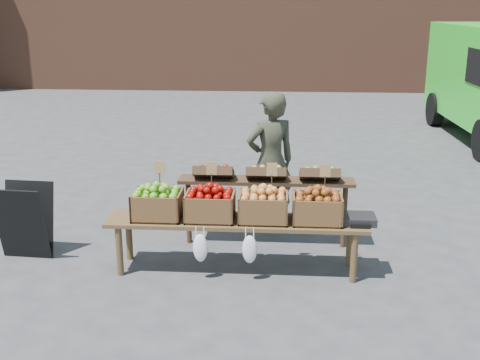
# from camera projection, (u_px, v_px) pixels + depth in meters

# --- Properties ---
(ground) EXTENTS (80.00, 80.00, 0.00)m
(ground) POSITION_uv_depth(u_px,v_px,m) (290.00, 268.00, 6.45)
(ground) COLOR #3F4042
(vendor) EXTENTS (0.74, 0.64, 1.72)m
(vendor) POSITION_uv_depth(u_px,v_px,m) (270.00, 162.00, 7.33)
(vendor) COLOR #343627
(vendor) RESTS_ON ground
(chalkboard_sign) EXTENTS (0.58, 0.35, 0.85)m
(chalkboard_sign) POSITION_uv_depth(u_px,v_px,m) (25.00, 221.00, 6.60)
(chalkboard_sign) COLOR black
(chalkboard_sign) RESTS_ON ground
(back_table) EXTENTS (2.10, 0.44, 1.04)m
(back_table) POSITION_uv_depth(u_px,v_px,m) (266.00, 202.00, 6.91)
(back_table) COLOR #3B2818
(back_table) RESTS_ON ground
(display_bench) EXTENTS (2.70, 0.56, 0.57)m
(display_bench) POSITION_uv_depth(u_px,v_px,m) (237.00, 245.00, 6.31)
(display_bench) COLOR #523C22
(display_bench) RESTS_ON ground
(crate_golden_apples) EXTENTS (0.50, 0.40, 0.28)m
(crate_golden_apples) POSITION_uv_depth(u_px,v_px,m) (158.00, 205.00, 6.24)
(crate_golden_apples) COLOR #578E20
(crate_golden_apples) RESTS_ON display_bench
(crate_russet_pears) EXTENTS (0.50, 0.40, 0.28)m
(crate_russet_pears) POSITION_uv_depth(u_px,v_px,m) (210.00, 206.00, 6.21)
(crate_russet_pears) COLOR #710400
(crate_russet_pears) RESTS_ON display_bench
(crate_red_apples) EXTENTS (0.50, 0.40, 0.28)m
(crate_red_apples) POSITION_uv_depth(u_px,v_px,m) (263.00, 207.00, 6.17)
(crate_red_apples) COLOR gold
(crate_red_apples) RESTS_ON display_bench
(crate_green_apples) EXTENTS (0.50, 0.40, 0.28)m
(crate_green_apples) POSITION_uv_depth(u_px,v_px,m) (317.00, 209.00, 6.13)
(crate_green_apples) COLOR brown
(crate_green_apples) RESTS_ON display_bench
(weighing_scale) EXTENTS (0.34, 0.30, 0.08)m
(weighing_scale) POSITION_uv_depth(u_px,v_px,m) (359.00, 219.00, 6.13)
(weighing_scale) COLOR black
(weighing_scale) RESTS_ON display_bench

